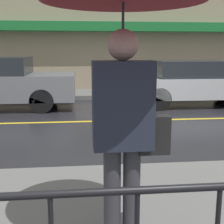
{
  "coord_description": "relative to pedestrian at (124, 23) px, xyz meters",
  "views": [
    {
      "loc": [
        -1.55,
        -7.42,
        1.71
      ],
      "look_at": [
        -1.12,
        -3.31,
        0.89
      ],
      "focal_mm": 50.0,
      "sensor_mm": 36.0,
      "label": 1
    }
  ],
  "objects": [
    {
      "name": "building_storefront",
      "position": [
        1.23,
        10.54,
        1.36
      ],
      "size": [
        28.0,
        0.85,
        6.61
      ],
      "color": "gray",
      "rests_on": "ground_plane"
    },
    {
      "name": "pedestrian",
      "position": [
        0.0,
        0.0,
        0.0
      ],
      "size": [
        1.17,
        1.17,
        2.16
      ],
      "rotation": [
        0.0,
        0.0,
        3.14
      ],
      "color": "#333338",
      "rests_on": "sidewalk_near"
    },
    {
      "name": "car_silver",
      "position": [
        3.28,
        7.21,
        -1.18
      ],
      "size": [
        4.39,
        1.87,
        1.39
      ],
      "color": "#B2B5BA",
      "rests_on": "ground_plane"
    },
    {
      "name": "ground_plane",
      "position": [
        1.23,
        5.13,
        -1.9
      ],
      "size": [
        80.0,
        80.0,
        0.0
      ],
      "primitive_type": "plane",
      "color": "black"
    },
    {
      "name": "sidewalk_far",
      "position": [
        1.23,
        9.45,
        -1.83
      ],
      "size": [
        28.0,
        1.94,
        0.15
      ],
      "color": "#60605E",
      "rests_on": "ground_plane"
    },
    {
      "name": "lane_marking",
      "position": [
        1.23,
        5.13,
        -1.9
      ],
      "size": [
        25.2,
        0.12,
        0.01
      ],
      "color": "gold",
      "rests_on": "ground_plane"
    }
  ]
}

